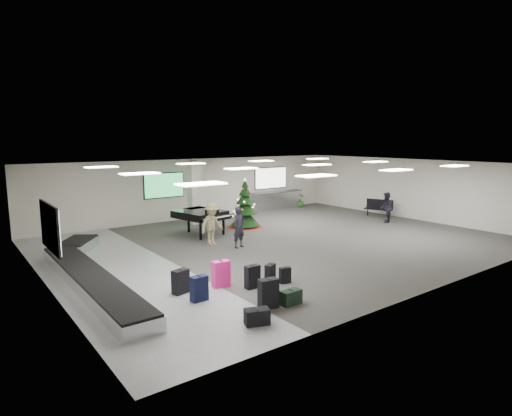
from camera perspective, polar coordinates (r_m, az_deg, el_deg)
ground at (r=17.94m, az=3.36°, el=-4.51°), size 18.00×18.00×0.00m
room_envelope at (r=17.81m, az=1.10°, el=3.02°), size 18.02×14.02×3.21m
baggage_carousel at (r=14.25m, az=-21.56°, el=-7.91°), size 2.28×9.71×0.43m
service_counter at (r=26.00m, az=2.39°, el=1.01°), size 4.05×0.65×1.08m
suitcase_0 at (r=11.03m, az=1.65°, el=-11.32°), size 0.53×0.36×0.78m
suitcase_1 at (r=12.43m, az=-0.49°, el=-9.14°), size 0.44×0.24×0.69m
pink_suitcase at (r=12.55m, az=-4.70°, el=-8.74°), size 0.51×0.32×0.79m
suitcase_3 at (r=12.94m, az=1.90°, el=-8.67°), size 0.42×0.34×0.57m
navy_suitcase at (r=11.58m, az=-7.59°, el=-10.59°), size 0.45×0.27×0.70m
green_duffel at (r=11.35m, az=4.67°, el=-11.77°), size 0.58×0.30×0.40m
suitcase_7 at (r=12.89m, az=3.89°, el=-8.92°), size 0.36×0.25×0.50m
suitcase_8 at (r=12.19m, az=-10.03°, el=-9.64°), size 0.51×0.37×0.70m
black_duffel at (r=10.18m, az=0.14°, el=-14.30°), size 0.65×0.50×0.39m
christmas_tree at (r=20.74m, az=-1.46°, el=-0.30°), size 1.70×1.70×2.42m
grand_piano at (r=19.18m, az=-7.35°, el=-0.89°), size 2.14×2.55×1.28m
bench at (r=24.62m, az=16.15°, el=0.14°), size 0.99×1.56×0.94m
traveler_a at (r=16.81m, az=-2.26°, el=-2.60°), size 0.65×0.49×1.62m
traveler_b at (r=17.31m, az=-5.90°, el=-2.17°), size 1.20×0.83×1.70m
traveler_bench at (r=22.83m, az=16.95°, el=0.07°), size 0.96×0.91×1.57m
potted_plant_left at (r=24.83m, az=-0.62°, el=0.26°), size 0.52×0.47×0.78m
potted_plant_right at (r=27.06m, az=5.90°, el=1.01°), size 0.66×0.66×0.84m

